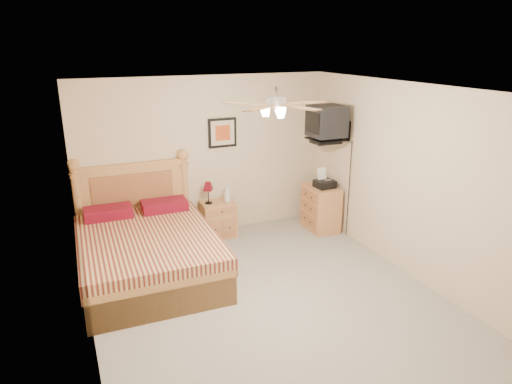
# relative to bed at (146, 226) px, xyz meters

# --- Properties ---
(floor) EXTENTS (4.50, 4.50, 0.00)m
(floor) POSITION_rel_bed_xyz_m (1.19, -1.12, -0.71)
(floor) COLOR gray
(floor) RESTS_ON ground
(ceiling) EXTENTS (4.00, 4.50, 0.04)m
(ceiling) POSITION_rel_bed_xyz_m (1.19, -1.12, 1.79)
(ceiling) COLOR white
(ceiling) RESTS_ON ground
(wall_back) EXTENTS (4.00, 0.04, 2.50)m
(wall_back) POSITION_rel_bed_xyz_m (1.19, 1.13, 0.54)
(wall_back) COLOR beige
(wall_back) RESTS_ON ground
(wall_front) EXTENTS (4.00, 0.04, 2.50)m
(wall_front) POSITION_rel_bed_xyz_m (1.19, -3.37, 0.54)
(wall_front) COLOR beige
(wall_front) RESTS_ON ground
(wall_left) EXTENTS (0.04, 4.50, 2.50)m
(wall_left) POSITION_rel_bed_xyz_m (-0.81, -1.12, 0.54)
(wall_left) COLOR beige
(wall_left) RESTS_ON ground
(wall_right) EXTENTS (0.04, 4.50, 2.50)m
(wall_right) POSITION_rel_bed_xyz_m (3.19, -1.12, 0.54)
(wall_right) COLOR beige
(wall_right) RESTS_ON ground
(bed) EXTENTS (1.74, 2.25, 1.43)m
(bed) POSITION_rel_bed_xyz_m (0.00, 0.00, 0.00)
(bed) COLOR #AD693C
(bed) RESTS_ON ground
(nightstand) EXTENTS (0.53, 0.40, 0.57)m
(nightstand) POSITION_rel_bed_xyz_m (1.28, 0.88, -0.43)
(nightstand) COLOR #A67A48
(nightstand) RESTS_ON ground
(table_lamp) EXTENTS (0.22, 0.22, 0.35)m
(table_lamp) POSITION_rel_bed_xyz_m (1.13, 0.90, 0.03)
(table_lamp) COLOR #5E0613
(table_lamp) RESTS_ON nightstand
(lotion_bottle) EXTENTS (0.13, 0.13, 0.26)m
(lotion_bottle) POSITION_rel_bed_xyz_m (1.43, 0.86, -0.01)
(lotion_bottle) COLOR silver
(lotion_bottle) RESTS_ON nightstand
(framed_picture) EXTENTS (0.46, 0.04, 0.46)m
(framed_picture) POSITION_rel_bed_xyz_m (1.46, 1.11, 0.91)
(framed_picture) COLOR black
(framed_picture) RESTS_ON wall_back
(dresser) EXTENTS (0.47, 0.65, 0.74)m
(dresser) POSITION_rel_bed_xyz_m (2.92, 0.48, -0.34)
(dresser) COLOR #A46339
(dresser) RESTS_ON ground
(fax_machine) EXTENTS (0.30, 0.32, 0.31)m
(fax_machine) POSITION_rel_bed_xyz_m (2.93, 0.41, 0.18)
(fax_machine) COLOR black
(fax_machine) RESTS_ON dresser
(magazine_lower) EXTENTS (0.26, 0.30, 0.02)m
(magazine_lower) POSITION_rel_bed_xyz_m (2.89, 0.73, 0.04)
(magazine_lower) COLOR #B7AF94
(magazine_lower) RESTS_ON dresser
(magazine_upper) EXTENTS (0.21, 0.28, 0.02)m
(magazine_upper) POSITION_rel_bed_xyz_m (2.90, 0.73, 0.06)
(magazine_upper) COLOR tan
(magazine_upper) RESTS_ON magazine_lower
(wall_tv) EXTENTS (0.56, 0.46, 0.58)m
(wall_tv) POSITION_rel_bed_xyz_m (2.94, 0.22, 1.10)
(wall_tv) COLOR black
(wall_tv) RESTS_ON wall_right
(ceiling_fan) EXTENTS (1.14, 1.14, 0.28)m
(ceiling_fan) POSITION_rel_bed_xyz_m (1.19, -1.32, 1.65)
(ceiling_fan) COLOR silver
(ceiling_fan) RESTS_ON ceiling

